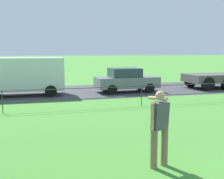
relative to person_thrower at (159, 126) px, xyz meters
name	(u,v)px	position (x,y,z in m)	size (l,w,h in m)	color
street_strip	(110,90)	(2.45, 12.80, -0.96)	(80.00, 6.70, 0.01)	#424247
park_fence	(142,92)	(2.45, 7.17, -0.28)	(38.26, 0.04, 1.00)	#333833
person_thrower	(159,126)	(0.00, 0.00, 0.00)	(0.50, 0.84, 1.78)	#846B4C
panel_van_right	(20,74)	(-3.26, 12.01, 0.31)	(5.03, 2.16, 2.24)	white
car_grey_far_left	(126,80)	(3.23, 11.76, -0.18)	(4.03, 1.88, 1.54)	slate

